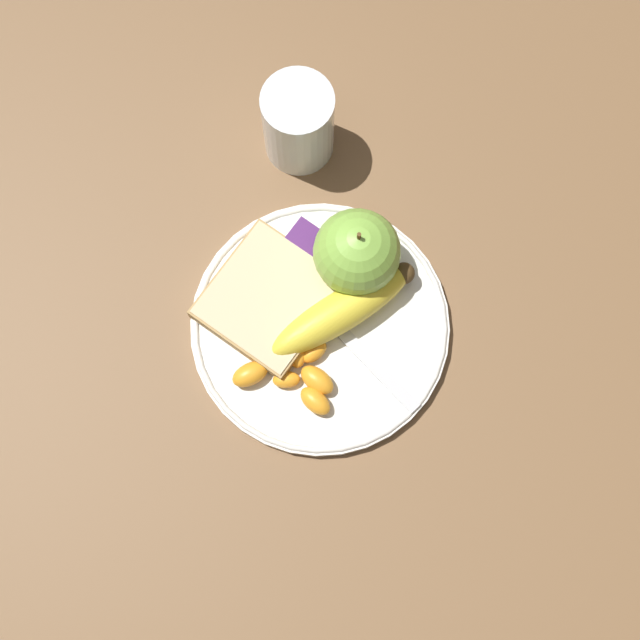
{
  "coord_description": "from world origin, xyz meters",
  "views": [
    {
      "loc": [
        0.16,
        0.12,
        0.82
      ],
      "look_at": [
        0.0,
        0.0,
        0.03
      ],
      "focal_mm": 50.0,
      "sensor_mm": 36.0,
      "label": 1
    }
  ],
  "objects_px": {
    "banana": "(344,310)",
    "jam_packet": "(303,246)",
    "bread_slice": "(270,299)",
    "juice_glass": "(298,124)",
    "fork": "(332,318)",
    "apple": "(357,252)",
    "plate": "(320,326)"
  },
  "relations": [
    {
      "from": "plate",
      "to": "apple",
      "type": "distance_m",
      "value": 0.08
    },
    {
      "from": "apple",
      "to": "fork",
      "type": "bearing_deg",
      "value": 12.88
    },
    {
      "from": "plate",
      "to": "juice_glass",
      "type": "xyz_separation_m",
      "value": [
        -0.14,
        -0.13,
        0.04
      ]
    },
    {
      "from": "jam_packet",
      "to": "banana",
      "type": "bearing_deg",
      "value": 66.49
    },
    {
      "from": "fork",
      "to": "jam_packet",
      "type": "height_order",
      "value": "jam_packet"
    },
    {
      "from": "bread_slice",
      "to": "fork",
      "type": "distance_m",
      "value": 0.06
    },
    {
      "from": "bread_slice",
      "to": "jam_packet",
      "type": "distance_m",
      "value": 0.06
    },
    {
      "from": "juice_glass",
      "to": "apple",
      "type": "bearing_deg",
      "value": 58.15
    },
    {
      "from": "juice_glass",
      "to": "fork",
      "type": "bearing_deg",
      "value": 45.74
    },
    {
      "from": "plate",
      "to": "fork",
      "type": "xyz_separation_m",
      "value": [
        -0.01,
        0.01,
        0.01
      ]
    },
    {
      "from": "juice_glass",
      "to": "bread_slice",
      "type": "bearing_deg",
      "value": 27.03
    },
    {
      "from": "plate",
      "to": "apple",
      "type": "xyz_separation_m",
      "value": [
        -0.07,
        -0.01,
        0.04
      ]
    },
    {
      "from": "fork",
      "to": "jam_packet",
      "type": "xyz_separation_m",
      "value": [
        -0.04,
        -0.06,
        0.01
      ]
    },
    {
      "from": "juice_glass",
      "to": "apple",
      "type": "distance_m",
      "value": 0.14
    },
    {
      "from": "apple",
      "to": "fork",
      "type": "height_order",
      "value": "apple"
    },
    {
      "from": "juice_glass",
      "to": "jam_packet",
      "type": "xyz_separation_m",
      "value": [
        0.09,
        0.07,
        -0.02
      ]
    },
    {
      "from": "banana",
      "to": "bread_slice",
      "type": "xyz_separation_m",
      "value": [
        0.03,
        -0.06,
        -0.01
      ]
    },
    {
      "from": "apple",
      "to": "fork",
      "type": "xyz_separation_m",
      "value": [
        0.06,
        0.01,
        -0.04
      ]
    },
    {
      "from": "plate",
      "to": "banana",
      "type": "distance_m",
      "value": 0.03
    },
    {
      "from": "apple",
      "to": "banana",
      "type": "xyz_separation_m",
      "value": [
        0.05,
        0.02,
        -0.02
      ]
    },
    {
      "from": "juice_glass",
      "to": "plate",
      "type": "bearing_deg",
      "value": 41.97
    },
    {
      "from": "banana",
      "to": "bread_slice",
      "type": "distance_m",
      "value": 0.07
    },
    {
      "from": "juice_glass",
      "to": "banana",
      "type": "xyz_separation_m",
      "value": [
        0.12,
        0.14,
        -0.01
      ]
    },
    {
      "from": "plate",
      "to": "jam_packet",
      "type": "height_order",
      "value": "jam_packet"
    },
    {
      "from": "fork",
      "to": "jam_packet",
      "type": "relative_size",
      "value": 4.69
    },
    {
      "from": "banana",
      "to": "jam_packet",
      "type": "height_order",
      "value": "banana"
    },
    {
      "from": "bread_slice",
      "to": "fork",
      "type": "bearing_deg",
      "value": 110.63
    },
    {
      "from": "juice_glass",
      "to": "apple",
      "type": "xyz_separation_m",
      "value": [
        0.08,
        0.12,
        0.01
      ]
    },
    {
      "from": "bread_slice",
      "to": "jam_packet",
      "type": "bearing_deg",
      "value": -174.56
    },
    {
      "from": "jam_packet",
      "to": "juice_glass",
      "type": "bearing_deg",
      "value": -141.98
    },
    {
      "from": "fork",
      "to": "banana",
      "type": "bearing_deg",
      "value": -113.43
    },
    {
      "from": "bread_slice",
      "to": "juice_glass",
      "type": "bearing_deg",
      "value": -152.97
    }
  ]
}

